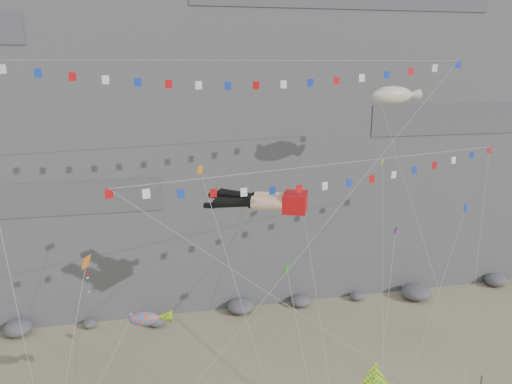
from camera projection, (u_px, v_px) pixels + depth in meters
cliff at (215, 48)px, 56.21m from camera, size 80.00×28.00×50.00m
talus_boulders at (241, 306)px, 48.08m from camera, size 60.00×3.00×1.20m
legs_kite at (267, 201)px, 34.21m from camera, size 7.21×17.20×19.87m
flag_banner_upper at (242, 61)px, 33.87m from camera, size 33.96×13.91×29.24m
flag_banner_lower at (338, 164)px, 34.20m from camera, size 29.85×10.62×19.35m
harlequin_kite at (86, 263)px, 31.15m from camera, size 3.21×8.40×13.68m
fish_windsock at (144, 319)px, 30.44m from camera, size 8.08×6.55×11.84m
blimp_windsock at (392, 96)px, 39.43m from camera, size 4.46×13.63×24.44m
small_kite_a at (202, 175)px, 32.98m from camera, size 4.61×13.75×21.32m
small_kite_b at (395, 234)px, 35.05m from camera, size 6.40×10.27×16.29m
small_kite_c at (287, 272)px, 30.31m from camera, size 1.35×7.86×13.26m
small_kite_d at (383, 169)px, 39.11m from camera, size 7.22×16.42×23.27m
small_kite_e at (465, 212)px, 32.35m from camera, size 9.16×7.07×17.71m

